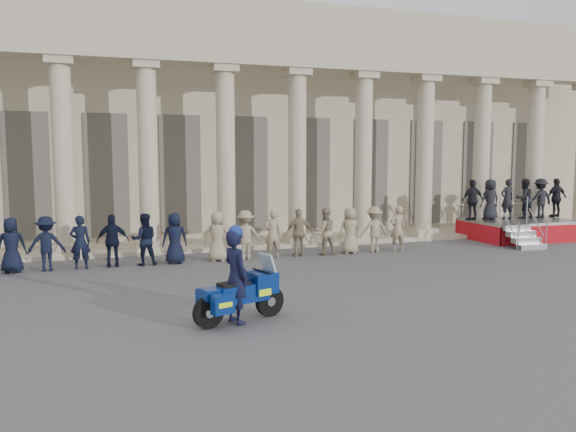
# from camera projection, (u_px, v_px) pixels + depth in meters

# --- Properties ---
(ground) EXTENTS (90.00, 90.00, 0.00)m
(ground) POSITION_uv_depth(u_px,v_px,m) (244.00, 312.00, 11.62)
(ground) COLOR #47474A
(ground) RESTS_ON ground
(building) EXTENTS (40.00, 12.50, 9.00)m
(building) POSITION_uv_depth(u_px,v_px,m) (166.00, 128.00, 25.10)
(building) COLOR tan
(building) RESTS_ON ground
(officer_rank) EXTENTS (19.02, 0.59, 1.55)m
(officer_rank) POSITION_uv_depth(u_px,v_px,m) (116.00, 241.00, 16.39)
(officer_rank) COLOR black
(officer_rank) RESTS_ON ground
(reviewing_stand) EXTENTS (4.93, 3.79, 2.36)m
(reviewing_stand) POSITION_uv_depth(u_px,v_px,m) (519.00, 206.00, 22.01)
(reviewing_stand) COLOR gray
(reviewing_stand) RESTS_ON ground
(motorcycle) EXTENTS (1.94, 1.09, 1.29)m
(motorcycle) POSITION_uv_depth(u_px,v_px,m) (241.00, 294.00, 10.91)
(motorcycle) COLOR black
(motorcycle) RESTS_ON ground
(rider) EXTENTS (0.63, 0.77, 1.92)m
(rider) POSITION_uv_depth(u_px,v_px,m) (236.00, 275.00, 10.80)
(rider) COLOR black
(rider) RESTS_ON ground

